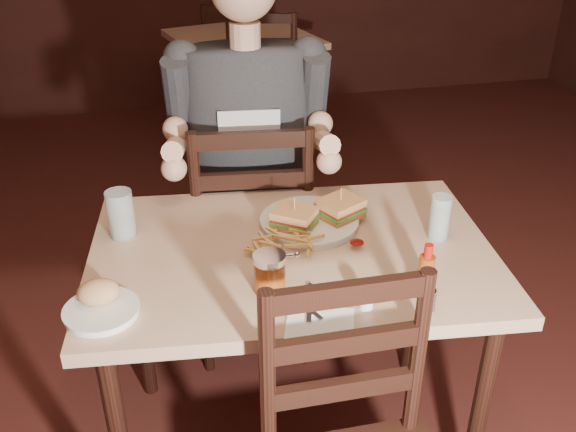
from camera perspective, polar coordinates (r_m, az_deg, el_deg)
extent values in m
cube|color=tan|center=(1.81, 0.36, -3.51)|extent=(1.20, 0.87, 0.04)
cylinder|color=black|center=(2.29, -12.98, -8.26)|extent=(0.05, 0.05, 0.73)
cylinder|color=black|center=(1.95, 16.57, -16.87)|extent=(0.05, 0.05, 0.73)
cylinder|color=black|center=(2.37, 11.30, -6.62)|extent=(0.05, 0.05, 0.73)
cube|color=tan|center=(4.12, -4.04, 15.42)|extent=(0.97, 0.97, 0.04)
cylinder|color=black|center=(3.84, -6.37, 8.22)|extent=(0.04, 0.04, 0.73)
cylinder|color=black|center=(4.41, -9.44, 10.83)|extent=(0.04, 0.04, 0.73)
cylinder|color=black|center=(4.09, 2.14, 9.72)|extent=(0.04, 0.04, 0.73)
cylinder|color=black|center=(4.63, -1.75, 12.09)|extent=(0.04, 0.04, 0.73)
cylinder|color=white|center=(1.91, 1.90, -0.60)|extent=(0.32, 0.32, 0.02)
ellipsoid|color=maroon|center=(1.80, 6.14, -2.35)|extent=(0.04, 0.04, 0.01)
cylinder|color=silver|center=(1.89, -14.63, 0.16)|extent=(0.08, 0.08, 0.14)
cylinder|color=silver|center=(1.87, 13.35, -0.12)|extent=(0.06, 0.06, 0.13)
cube|color=white|center=(1.52, 2.85, -9.77)|extent=(0.20, 0.19, 0.00)
cube|color=silver|center=(1.60, 0.78, -7.45)|extent=(0.09, 0.18, 0.00)
cube|color=silver|center=(1.59, 1.94, -7.69)|extent=(0.05, 0.15, 0.00)
cylinder|color=white|center=(1.62, -16.23, -8.21)|extent=(0.20, 0.20, 0.01)
ellipsoid|color=tan|center=(1.63, -16.52, -6.49)|extent=(0.11, 0.09, 0.06)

